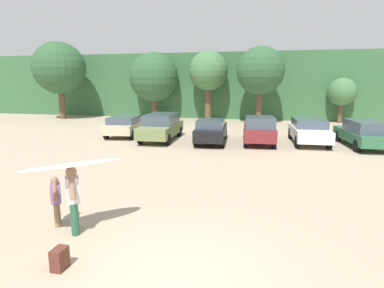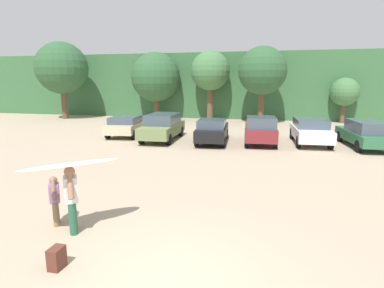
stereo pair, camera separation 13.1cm
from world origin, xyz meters
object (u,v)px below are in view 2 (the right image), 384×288
Objects in this scene: parked_car_black at (212,130)px; person_adult at (71,196)px; parked_car_champagne at (127,125)px; person_child at (55,198)px; parked_car_maroon at (260,130)px; backpack_dropped at (57,258)px; parked_car_forest_green at (365,133)px; surfboard_white at (70,164)px; parked_car_white at (310,130)px; parked_car_olive_green at (163,126)px.

person_adult is at bearing 169.58° from parked_car_black.
parked_car_champagne is 3.23× the size of person_child.
parked_car_maroon reaches higher than person_child.
backpack_dropped is (-3.74, -14.08, -0.65)m from parked_car_maroon.
surfboard_white is at bearing 136.73° from parked_car_forest_green.
parked_car_forest_green reaches higher than parked_car_black.
person_adult reaches higher than parked_car_black.
parked_car_maroon is at bearing 87.11° from parked_car_forest_green.
parked_car_maroon is 3.05m from parked_car_white.
person_child is (4.03, -13.20, -0.00)m from parked_car_champagne.
person_child is (-5.03, -12.33, -0.13)m from parked_car_maroon.
surfboard_white is at bearing 170.05° from parked_car_black.
parked_car_black is 0.98× the size of parked_car_white.
parked_car_maroon is 13.40m from surfboard_white.
parked_car_forest_green reaches higher than parked_car_white.
parked_car_white is (9.11, 0.77, -0.06)m from parked_car_olive_green.
surfboard_white is at bearing 109.66° from backpack_dropped.
parked_car_champagne is at bearing -104.87° from person_adult.
parked_car_olive_green is 14.33m from backpack_dropped.
parked_car_maroon is at bearing 102.84° from parked_car_white.
person_child is at bearing -55.63° from person_adult.
parked_car_champagne is 0.99× the size of parked_car_maroon.
surfboard_white is (-1.38, -12.41, 1.00)m from parked_car_black.
parked_car_champagne is at bearing 72.01° from parked_car_olive_green.
backpack_dropped is at bearing 153.39° from parked_car_white.
surfboard_white is (-4.25, -12.68, 0.90)m from parked_car_maroon.
parked_car_white is 15.36m from person_child.
parked_car_champagne is at bearing 109.56° from backpack_dropped.
surfboard_white is (-7.19, -13.48, 0.96)m from parked_car_white.
backpack_dropped is (5.31, -14.95, -0.52)m from parked_car_champagne.
person_child reaches higher than backpack_dropped.
person_adult is 0.77m from person_child.
person_child is (-10.83, -12.59, -0.09)m from parked_car_forest_green.
person_child is at bearing -68.20° from surfboard_white.
person_child is (-0.68, 0.27, -0.21)m from person_adult.
backpack_dropped is (-6.69, -14.89, -0.59)m from parked_car_white.
person_adult reaches higher than parked_car_olive_green.
parked_car_maroon is 13.32m from person_child.
parked_car_black is 12.25m from person_child.
parked_car_maroon is (9.06, -0.87, 0.13)m from parked_car_champagne.
parked_car_champagne is 13.80m from person_child.
parked_car_champagne is 3.02m from parked_car_olive_green.
parked_car_maroon is 13.33m from person_adult.
parked_car_forest_green is 16.60m from person_child.
parked_car_black is at bearing 91.96° from parked_car_maroon.
parked_car_black is at bearing -134.32° from person_child.
person_child is 1.34m from surfboard_white.
parked_car_olive_green is 6.16m from parked_car_maroon.
person_adult is (4.72, -13.47, 0.21)m from parked_car_champagne.
parked_car_olive_green is (2.90, -0.84, 0.14)m from parked_car_champagne.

